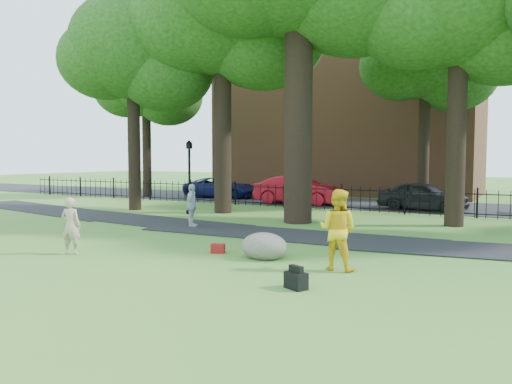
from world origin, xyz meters
The scene contains 16 objects.
ground centered at (0.00, 0.00, 0.00)m, with size 120.00×120.00×0.00m, color #377127.
footpath centered at (1.00, 3.90, 0.00)m, with size 36.00×2.60×0.03m, color black.
street centered at (0.00, 16.00, 0.00)m, with size 80.00×7.00×0.02m, color black.
iron_fence centered at (0.00, 12.00, 0.60)m, with size 44.00×0.04×1.20m.
brick_building centered at (-4.00, 24.00, 6.00)m, with size 18.00×8.00×12.00m, color brown.
tree_row centered at (0.52, 8.40, 8.15)m, with size 26.82×7.96×12.42m.
woman centered at (-2.57, -1.79, 0.76)m, with size 0.55×0.36×1.52m, color tan.
man centered at (4.25, -0.08, 0.92)m, with size 0.90×0.70×1.85m, color gold.
pedestrian centered at (-2.86, 3.92, 0.80)m, with size 0.93×0.39×1.59m, color silver.
boulder centered at (2.17, 0.23, 0.36)m, with size 1.24×0.93×0.72m, color slate.
lamppost centered at (-5.55, 7.34, 1.64)m, with size 0.33×0.33×3.35m.
backpack centered at (4.12, -2.06, 0.16)m, with size 0.44×0.27×0.33m, color black.
red_bag centered at (0.75, 0.24, 0.12)m, with size 0.36×0.23×0.25m, color maroon.
red_sedan centered at (-3.12, 13.86, 0.79)m, with size 1.67×4.78×1.58m, color #A40C1C.
navy_van centered at (-9.24, 15.50, 0.65)m, with size 2.17×4.71×1.31m, color #0E1348.
grey_car centered at (3.44, 13.80, 0.71)m, with size 1.68×4.18×1.43m, color black.
Camera 1 is at (8.16, -10.80, 2.57)m, focal length 35.00 mm.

